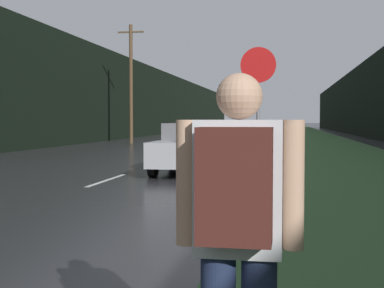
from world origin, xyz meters
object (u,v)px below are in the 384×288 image
(hitchhiker_with_backpack, at_px, (238,232))
(car_passing_far, at_px, (251,131))
(car_passing_near, at_px, (194,148))
(car_oncoming, at_px, (205,130))
(stop_sign, at_px, (258,103))

(hitchhiker_with_backpack, relative_size, car_passing_far, 0.45)
(hitchhiker_with_backpack, distance_m, car_passing_far, 39.96)
(hitchhiker_with_backpack, xyz_separation_m, car_passing_near, (-2.52, 13.26, -0.29))
(hitchhiker_with_backpack, height_order, car_passing_far, hitchhiker_with_backpack)
(hitchhiker_with_backpack, distance_m, car_passing_near, 13.50)
(hitchhiker_with_backpack, xyz_separation_m, car_passing_far, (-2.52, 39.88, -0.30))
(car_oncoming, bearing_deg, hitchhiker_with_backpack, -81.24)
(hitchhiker_with_backpack, bearing_deg, car_passing_near, 101.20)
(hitchhiker_with_backpack, distance_m, car_oncoming, 41.86)
(stop_sign, bearing_deg, car_oncoming, 100.47)
(stop_sign, height_order, car_oncoming, stop_sign)
(stop_sign, distance_m, hitchhiker_with_backpack, 8.89)
(car_passing_far, height_order, car_oncoming, car_oncoming)
(stop_sign, distance_m, car_passing_far, 31.14)
(stop_sign, height_order, car_passing_far, stop_sign)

